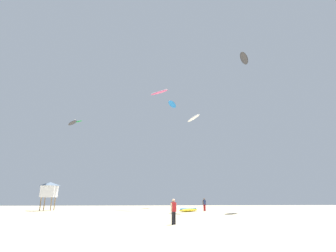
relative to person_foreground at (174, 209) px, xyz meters
name	(u,v)px	position (x,y,z in m)	size (l,w,h in m)	color
ground_plane	(204,231)	(1.14, -3.70, -0.95)	(120.00, 120.00, 0.00)	beige
person_foreground	(174,209)	(0.00, 0.00, 0.00)	(0.43, 0.39, 1.63)	black
person_midground	(204,204)	(6.82, 19.67, 0.09)	(0.54, 0.40, 1.78)	#B21E23
kite_grounded_near	(188,210)	(4.14, 17.74, -0.72)	(3.58, 3.56, 0.48)	yellow
lifeguard_tower	(50,189)	(-16.18, 23.16, 2.10)	(2.30, 2.30, 4.15)	#8C704C
kite_aloft_0	(78,121)	(-15.81, 33.68, 16.22)	(2.12, 1.75, 0.55)	green
kite_aloft_1	(244,58)	(14.23, 18.15, 23.37)	(3.22, 4.29, 0.52)	#2D2D33
kite_aloft_2	(172,104)	(4.05, 35.51, 21.53)	(2.98, 4.66, 0.83)	blue
kite_aloft_3	(159,92)	(0.51, 26.56, 20.33)	(3.77, 3.47, 0.80)	#E5598C
kite_aloft_4	(72,123)	(-14.71, 25.80, 13.53)	(2.69, 3.50, 0.54)	#2D2D33
kite_aloft_5	(193,118)	(4.88, 16.24, 11.88)	(1.85, 3.65, 0.69)	white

